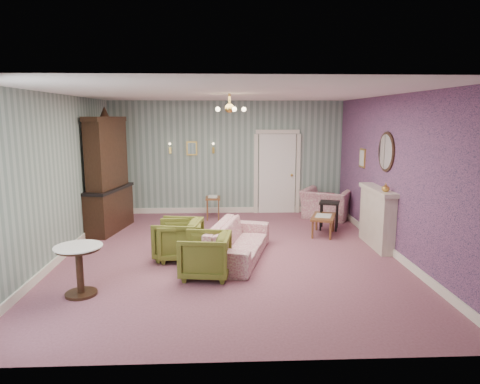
{
  "coord_description": "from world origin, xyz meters",
  "views": [
    {
      "loc": [
        -0.15,
        -7.57,
        2.52
      ],
      "look_at": [
        0.2,
        0.4,
        1.1
      ],
      "focal_mm": 32.12,
      "sensor_mm": 36.0,
      "label": 1
    }
  ],
  "objects_px": {
    "wingback_chair": "(327,199)",
    "side_table_black": "(329,216)",
    "pedestal_table": "(80,270)",
    "fireplace": "(377,217)",
    "dresser": "(107,171)",
    "coffee_table": "(323,225)",
    "olive_chair_c": "(178,237)",
    "sofa_chintz": "(237,236)",
    "olive_chair_b": "(180,238)",
    "olive_chair_a": "(205,253)"
  },
  "relations": [
    {
      "from": "wingback_chair",
      "to": "side_table_black",
      "type": "relative_size",
      "value": 1.75
    },
    {
      "from": "wingback_chair",
      "to": "pedestal_table",
      "type": "distance_m",
      "value": 6.41
    },
    {
      "from": "fireplace",
      "to": "pedestal_table",
      "type": "relative_size",
      "value": 1.91
    },
    {
      "from": "dresser",
      "to": "coffee_table",
      "type": "distance_m",
      "value": 4.84
    },
    {
      "from": "olive_chair_c",
      "to": "sofa_chintz",
      "type": "bearing_deg",
      "value": 98.4
    },
    {
      "from": "olive_chair_b",
      "to": "side_table_black",
      "type": "height_order",
      "value": "olive_chair_b"
    },
    {
      "from": "olive_chair_a",
      "to": "side_table_black",
      "type": "height_order",
      "value": "olive_chair_a"
    },
    {
      "from": "side_table_black",
      "to": "coffee_table",
      "type": "bearing_deg",
      "value": -118.37
    },
    {
      "from": "dresser",
      "to": "coffee_table",
      "type": "xyz_separation_m",
      "value": [
        4.67,
        -0.58,
        -1.12
      ]
    },
    {
      "from": "olive_chair_c",
      "to": "sofa_chintz",
      "type": "distance_m",
      "value": 1.05
    },
    {
      "from": "wingback_chair",
      "to": "fireplace",
      "type": "bearing_deg",
      "value": 129.67
    },
    {
      "from": "olive_chair_c",
      "to": "side_table_black",
      "type": "relative_size",
      "value": 1.23
    },
    {
      "from": "fireplace",
      "to": "coffee_table",
      "type": "distance_m",
      "value": 1.25
    },
    {
      "from": "olive_chair_a",
      "to": "coffee_table",
      "type": "distance_m",
      "value": 3.37
    },
    {
      "from": "dresser",
      "to": "coffee_table",
      "type": "relative_size",
      "value": 3.23
    },
    {
      "from": "olive_chair_a",
      "to": "fireplace",
      "type": "xyz_separation_m",
      "value": [
        3.28,
        1.47,
        0.19
      ]
    },
    {
      "from": "coffee_table",
      "to": "pedestal_table",
      "type": "relative_size",
      "value": 1.13
    },
    {
      "from": "olive_chair_a",
      "to": "olive_chair_c",
      "type": "relative_size",
      "value": 0.98
    },
    {
      "from": "olive_chair_c",
      "to": "wingback_chair",
      "type": "xyz_separation_m",
      "value": [
        3.38,
        2.9,
        0.1
      ]
    },
    {
      "from": "wingback_chair",
      "to": "pedestal_table",
      "type": "height_order",
      "value": "wingback_chair"
    },
    {
      "from": "sofa_chintz",
      "to": "wingback_chair",
      "type": "height_order",
      "value": "wingback_chair"
    },
    {
      "from": "olive_chair_b",
      "to": "dresser",
      "type": "distance_m",
      "value": 2.83
    },
    {
      "from": "sofa_chintz",
      "to": "wingback_chair",
      "type": "bearing_deg",
      "value": -23.44
    },
    {
      "from": "olive_chair_c",
      "to": "olive_chair_b",
      "type": "bearing_deg",
      "value": 60.26
    },
    {
      "from": "dresser",
      "to": "pedestal_table",
      "type": "height_order",
      "value": "dresser"
    },
    {
      "from": "olive_chair_b",
      "to": "fireplace",
      "type": "bearing_deg",
      "value": 95.97
    },
    {
      "from": "olive_chair_b",
      "to": "coffee_table",
      "type": "relative_size",
      "value": 0.92
    },
    {
      "from": "sofa_chintz",
      "to": "pedestal_table",
      "type": "distance_m",
      "value": 2.75
    },
    {
      "from": "olive_chair_b",
      "to": "side_table_black",
      "type": "bearing_deg",
      "value": 117.72
    },
    {
      "from": "olive_chair_c",
      "to": "pedestal_table",
      "type": "height_order",
      "value": "olive_chair_c"
    },
    {
      "from": "sofa_chintz",
      "to": "fireplace",
      "type": "height_order",
      "value": "fireplace"
    },
    {
      "from": "coffee_table",
      "to": "pedestal_table",
      "type": "bearing_deg",
      "value": -144.75
    },
    {
      "from": "olive_chair_b",
      "to": "olive_chair_c",
      "type": "bearing_deg",
      "value": -132.29
    },
    {
      "from": "sofa_chintz",
      "to": "pedestal_table",
      "type": "xyz_separation_m",
      "value": [
        -2.29,
        -1.52,
        -0.05
      ]
    },
    {
      "from": "olive_chair_c",
      "to": "coffee_table",
      "type": "relative_size",
      "value": 0.96
    },
    {
      "from": "olive_chair_c",
      "to": "coffee_table",
      "type": "height_order",
      "value": "olive_chair_c"
    },
    {
      "from": "olive_chair_b",
      "to": "side_table_black",
      "type": "distance_m",
      "value": 3.66
    },
    {
      "from": "wingback_chair",
      "to": "coffee_table",
      "type": "distance_m",
      "value": 1.57
    },
    {
      "from": "coffee_table",
      "to": "fireplace",
      "type": "bearing_deg",
      "value": -45.56
    },
    {
      "from": "sofa_chintz",
      "to": "fireplace",
      "type": "xyz_separation_m",
      "value": [
        2.73,
        0.59,
        0.16
      ]
    },
    {
      "from": "olive_chair_a",
      "to": "olive_chair_c",
      "type": "bearing_deg",
      "value": -143.35
    },
    {
      "from": "olive_chair_a",
      "to": "dresser",
      "type": "relative_size",
      "value": 0.29
    },
    {
      "from": "olive_chair_a",
      "to": "fireplace",
      "type": "bearing_deg",
      "value": 121.53
    },
    {
      "from": "olive_chair_b",
      "to": "dresser",
      "type": "relative_size",
      "value": 0.29
    },
    {
      "from": "side_table_black",
      "to": "pedestal_table",
      "type": "bearing_deg",
      "value": -142.53
    },
    {
      "from": "sofa_chintz",
      "to": "coffee_table",
      "type": "bearing_deg",
      "value": -37.76
    },
    {
      "from": "olive_chair_c",
      "to": "fireplace",
      "type": "xyz_separation_m",
      "value": [
        3.79,
        0.56,
        0.19
      ]
    },
    {
      "from": "sofa_chintz",
      "to": "dresser",
      "type": "height_order",
      "value": "dresser"
    },
    {
      "from": "fireplace",
      "to": "wingback_chair",
      "type": "bearing_deg",
      "value": 99.91
    },
    {
      "from": "wingback_chair",
      "to": "side_table_black",
      "type": "distance_m",
      "value": 1.09
    }
  ]
}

